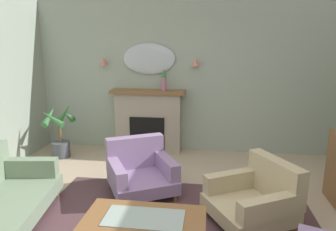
{
  "coord_description": "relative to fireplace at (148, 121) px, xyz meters",
  "views": [
    {
      "loc": [
        0.35,
        -2.73,
        1.95
      ],
      "look_at": [
        -0.26,
        1.73,
        0.93
      ],
      "focal_mm": 33.13,
      "sensor_mm": 36.0,
      "label": 1
    }
  ],
  "objects": [
    {
      "name": "armchair_in_corner",
      "position": [
        0.22,
        -1.65,
        -0.27
      ],
      "size": [
        1.09,
        1.1,
        0.71
      ],
      "color": "gray",
      "rests_on": "ground"
    },
    {
      "name": "wall_back",
      "position": [
        0.77,
        0.22,
        0.83
      ],
      "size": [
        6.71,
        0.1,
        2.8
      ],
      "primitive_type": "cube",
      "color": "#93A393",
      "rests_on": "ground"
    },
    {
      "name": "coffee_table",
      "position": [
        0.57,
        -3.03,
        -0.19
      ],
      "size": [
        1.1,
        0.6,
        0.45
      ],
      "color": "brown",
      "rests_on": "ground"
    },
    {
      "name": "wall_sconce_right",
      "position": [
        0.85,
        0.09,
        1.09
      ],
      "size": [
        0.14,
        0.14,
        0.14
      ],
      "primitive_type": "cone",
      "color": "#D17066"
    },
    {
      "name": "mantel_vase_right",
      "position": [
        0.3,
        -0.03,
        0.79
      ],
      "size": [
        0.1,
        0.1,
        0.39
      ],
      "color": "#9E6084",
      "rests_on": "fireplace"
    },
    {
      "name": "wall_mirror",
      "position": [
        -0.0,
        0.14,
        1.14
      ],
      "size": [
        0.96,
        0.06,
        0.56
      ],
      "primitive_type": "ellipsoid",
      "color": "#B2BCC6"
    },
    {
      "name": "armchair_by_coffee_table",
      "position": [
        1.67,
        -2.22,
        -0.27
      ],
      "size": [
        1.11,
        1.1,
        0.71
      ],
      "color": "tan",
      "rests_on": "ground"
    },
    {
      "name": "wall_sconce_left",
      "position": [
        -0.85,
        0.09,
        1.09
      ],
      "size": [
        0.14,
        0.14,
        0.14
      ],
      "primitive_type": "cone",
      "color": "#D17066"
    },
    {
      "name": "potted_plant_corner_palm",
      "position": [
        -1.49,
        -0.52,
        -0.15
      ],
      "size": [
        0.52,
        0.52,
        0.96
      ],
      "color": "#474C56",
      "rests_on": "ground"
    },
    {
      "name": "fireplace",
      "position": [
        0.0,
        0.0,
        0.0
      ],
      "size": [
        1.36,
        0.36,
        1.16
      ],
      "color": "gray",
      "rests_on": "ground"
    }
  ]
}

